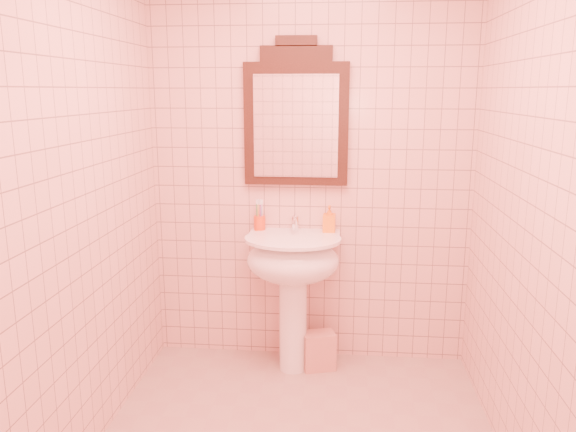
# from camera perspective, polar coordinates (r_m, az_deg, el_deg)

# --- Properties ---
(back_wall) EXTENTS (2.00, 0.02, 2.50)m
(back_wall) POSITION_cam_1_polar(r_m,az_deg,el_deg) (3.51, 2.30, 4.87)
(back_wall) COLOR beige
(back_wall) RESTS_ON floor
(pedestal_sink) EXTENTS (0.58, 0.58, 0.86)m
(pedestal_sink) POSITION_cam_1_polar(r_m,az_deg,el_deg) (3.43, 0.51, -5.43)
(pedestal_sink) COLOR white
(pedestal_sink) RESTS_ON floor
(faucet) EXTENTS (0.04, 0.16, 0.11)m
(faucet) POSITION_cam_1_polar(r_m,az_deg,el_deg) (3.49, 0.71, -0.69)
(faucet) COLOR white
(faucet) RESTS_ON pedestal_sink
(mirror) EXTENTS (0.64, 0.06, 0.89)m
(mirror) POSITION_cam_1_polar(r_m,az_deg,el_deg) (3.46, 0.83, 9.95)
(mirror) COLOR black
(mirror) RESTS_ON back_wall
(toothbrush_cup) EXTENTS (0.07, 0.07, 0.17)m
(toothbrush_cup) POSITION_cam_1_polar(r_m,az_deg,el_deg) (3.54, -2.90, -0.65)
(toothbrush_cup) COLOR red
(toothbrush_cup) RESTS_ON pedestal_sink
(soap_dispenser) EXTENTS (0.08, 0.08, 0.17)m
(soap_dispenser) POSITION_cam_1_polar(r_m,az_deg,el_deg) (3.49, 4.21, -0.30)
(soap_dispenser) COLOR orange
(soap_dispenser) RESTS_ON pedestal_sink
(towel) EXTENTS (0.23, 0.18, 0.24)m
(towel) POSITION_cam_1_polar(r_m,az_deg,el_deg) (3.64, 3.13, -13.49)
(towel) COLOR tan
(towel) RESTS_ON floor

